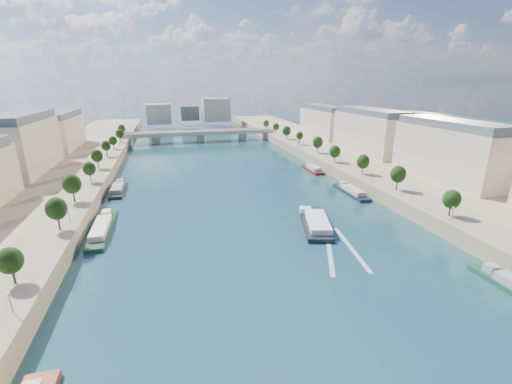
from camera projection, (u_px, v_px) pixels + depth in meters
ground at (234, 194)px, 137.50m from camera, size 700.00×700.00×0.00m
quay_left at (32, 203)px, 119.45m from camera, size 44.00×520.00×5.00m
quay_right at (391, 176)px, 154.00m from camera, size 44.00×520.00×5.00m
pave_left at (78, 193)px, 122.26m from camera, size 14.00×520.00×0.10m
pave_right at (362, 172)px, 149.62m from camera, size 14.00×520.00×0.10m
trees_left at (82, 176)px, 122.91m from camera, size 4.80×268.80×8.26m
trees_right at (347, 156)px, 156.66m from camera, size 4.80×268.80×8.26m
lamps_left at (84, 193)px, 113.29m from camera, size 0.36×200.36×4.28m
lamps_right at (347, 164)px, 152.29m from camera, size 0.36×200.36×4.28m
buildings_right at (403, 140)px, 163.86m from camera, size 16.00×226.00×23.20m
skyline at (194, 112)px, 335.78m from camera, size 79.00×42.00×22.00m
bridge at (201, 135)px, 255.36m from camera, size 112.00×12.00×8.15m
tour_barge at (315, 223)px, 106.96m from camera, size 14.20×27.06×3.66m
wake at (340, 249)px, 91.93m from camera, size 14.53×25.88×0.04m
moored_barges_left at (80, 284)px, 74.79m from camera, size 5.00×164.14×3.60m
moored_barges_right at (415, 229)px, 102.34m from camera, size 5.00×160.79×3.60m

